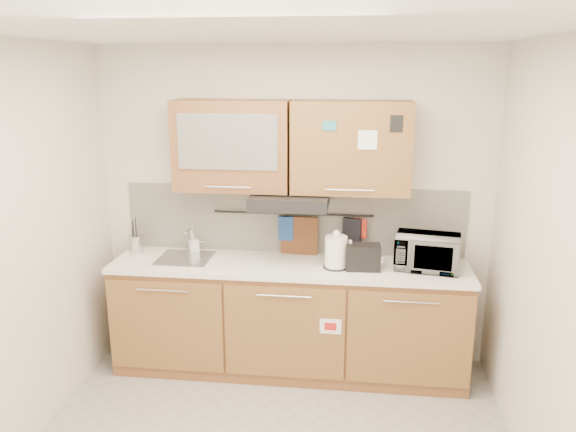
# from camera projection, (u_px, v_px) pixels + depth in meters

# --- Properties ---
(ceiling) EXTENTS (3.20, 3.20, 0.00)m
(ceiling) POSITION_uv_depth(u_px,v_px,m) (262.00, 30.00, 2.86)
(ceiling) COLOR white
(ceiling) RESTS_ON wall_back
(wall_back) EXTENTS (3.20, 0.00, 3.20)m
(wall_back) POSITION_uv_depth(u_px,v_px,m) (293.00, 208.00, 4.63)
(wall_back) COLOR silver
(wall_back) RESTS_ON ground
(wall_left) EXTENTS (0.00, 3.00, 3.00)m
(wall_left) POSITION_uv_depth(u_px,v_px,m) (2.00, 259.00, 3.37)
(wall_left) COLOR silver
(wall_left) RESTS_ON ground
(wall_right) EXTENTS (0.00, 3.00, 3.00)m
(wall_right) POSITION_uv_depth(u_px,v_px,m) (559.00, 283.00, 3.00)
(wall_right) COLOR silver
(wall_right) RESTS_ON ground
(base_cabinet) EXTENTS (2.80, 0.64, 0.88)m
(base_cabinet) POSITION_uv_depth(u_px,v_px,m) (289.00, 323.00, 4.56)
(base_cabinet) COLOR brown
(base_cabinet) RESTS_ON floor
(countertop) EXTENTS (2.82, 0.62, 0.04)m
(countertop) POSITION_uv_depth(u_px,v_px,m) (289.00, 266.00, 4.43)
(countertop) COLOR white
(countertop) RESTS_ON base_cabinet
(backsplash) EXTENTS (2.80, 0.02, 0.56)m
(backsplash) POSITION_uv_depth(u_px,v_px,m) (293.00, 220.00, 4.64)
(backsplash) COLOR silver
(backsplash) RESTS_ON countertop
(upper_cabinets) EXTENTS (1.82, 0.37, 0.70)m
(upper_cabinets) POSITION_uv_depth(u_px,v_px,m) (290.00, 146.00, 4.32)
(upper_cabinets) COLOR brown
(upper_cabinets) RESTS_ON wall_back
(range_hood) EXTENTS (0.60, 0.46, 0.10)m
(range_hood) POSITION_uv_depth(u_px,v_px,m) (290.00, 200.00, 4.36)
(range_hood) COLOR black
(range_hood) RESTS_ON upper_cabinets
(sink) EXTENTS (0.42, 0.40, 0.26)m
(sink) POSITION_uv_depth(u_px,v_px,m) (185.00, 258.00, 4.54)
(sink) COLOR silver
(sink) RESTS_ON countertop
(utensil_rail) EXTENTS (1.30, 0.02, 0.02)m
(utensil_rail) POSITION_uv_depth(u_px,v_px,m) (293.00, 214.00, 4.59)
(utensil_rail) COLOR black
(utensil_rail) RESTS_ON backsplash
(utensil_crock) EXTENTS (0.13, 0.13, 0.30)m
(utensil_crock) POSITION_uv_depth(u_px,v_px,m) (136.00, 244.00, 4.68)
(utensil_crock) COLOR #BBBCC0
(utensil_crock) RESTS_ON countertop
(kettle) EXTENTS (0.22, 0.21, 0.30)m
(kettle) POSITION_uv_depth(u_px,v_px,m) (336.00, 253.00, 4.31)
(kettle) COLOR white
(kettle) RESTS_ON countertop
(toaster) EXTENTS (0.27, 0.17, 0.20)m
(toaster) POSITION_uv_depth(u_px,v_px,m) (363.00, 257.00, 4.28)
(toaster) COLOR black
(toaster) RESTS_ON countertop
(microwave) EXTENTS (0.52, 0.40, 0.26)m
(microwave) POSITION_uv_depth(u_px,v_px,m) (427.00, 252.00, 4.29)
(microwave) COLOR #999999
(microwave) RESTS_ON countertop
(soap_bottle) EXTENTS (0.10, 0.11, 0.17)m
(soap_bottle) POSITION_uv_depth(u_px,v_px,m) (194.00, 243.00, 4.68)
(soap_bottle) COLOR #999999
(soap_bottle) RESTS_ON countertop
(cutting_board) EXTENTS (0.31, 0.04, 0.38)m
(cutting_board) POSITION_uv_depth(u_px,v_px,m) (299.00, 239.00, 4.62)
(cutting_board) COLOR brown
(cutting_board) RESTS_ON utensil_rail
(oven_mitt) EXTENTS (0.12, 0.03, 0.20)m
(oven_mitt) POSITION_uv_depth(u_px,v_px,m) (286.00, 228.00, 4.61)
(oven_mitt) COLOR #1F4591
(oven_mitt) RESTS_ON utensil_rail
(dark_pouch) EXTENTS (0.16, 0.10, 0.24)m
(dark_pouch) POSITION_uv_depth(u_px,v_px,m) (352.00, 233.00, 4.56)
(dark_pouch) COLOR black
(dark_pouch) RESTS_ON utensil_rail
(pot_holder) EXTENTS (0.13, 0.06, 0.16)m
(pot_holder) POSITION_uv_depth(u_px,v_px,m) (359.00, 228.00, 4.54)
(pot_holder) COLOR red
(pot_holder) RESTS_ON utensil_rail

